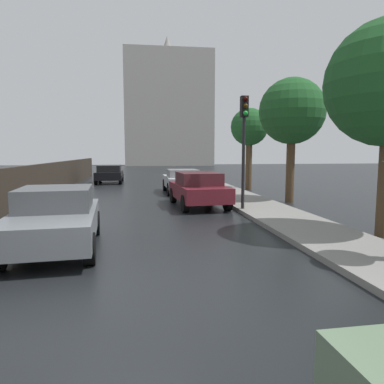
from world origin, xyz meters
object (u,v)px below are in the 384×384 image
car_maroon_far_lane (198,189)px  car_silver_near_kerb (182,180)px  car_grey_far_ahead (55,218)px  traffic_light (244,131)px  car_black_behind_camera (110,173)px  street_tree_mid (292,112)px  street_tree_near (249,128)px

car_maroon_far_lane → car_silver_near_kerb: bearing=86.6°
car_grey_far_ahead → car_maroon_far_lane: bearing=-130.8°
car_silver_near_kerb → traffic_light: (1.48, -6.68, 2.31)m
car_grey_far_ahead → traffic_light: traffic_light is taller
car_grey_far_ahead → car_black_behind_camera: 18.00m
car_grey_far_ahead → car_maroon_far_lane: car_grey_far_ahead is taller
car_maroon_far_lane → street_tree_mid: street_tree_mid is taller
street_tree_near → street_tree_mid: (0.18, -5.47, 0.34)m
car_grey_far_ahead → street_tree_mid: street_tree_mid is taller
car_silver_near_kerb → traffic_light: 7.22m
car_silver_near_kerb → car_grey_far_ahead: bearing=-112.4°
traffic_light → car_black_behind_camera: bearing=113.5°
car_maroon_far_lane → street_tree_mid: (4.28, 0.64, 3.25)m
traffic_light → street_tree_mid: bearing=38.8°
car_black_behind_camera → street_tree_mid: bearing=127.6°
traffic_light → car_maroon_far_lane: bearing=130.2°
car_black_behind_camera → street_tree_mid: size_ratio=0.71×
car_black_behind_camera → street_tree_near: size_ratio=0.80×
car_black_behind_camera → street_tree_near: bearing=145.3°
street_tree_near → car_grey_far_ahead: bearing=-125.1°
car_grey_far_ahead → street_tree_mid: 11.31m
car_black_behind_camera → traffic_light: (5.98, -13.77, 2.32)m
car_maroon_far_lane → street_tree_near: bearing=52.0°
car_grey_far_ahead → car_black_behind_camera: size_ratio=1.06×
car_maroon_far_lane → traffic_light: traffic_light is taller
car_black_behind_camera → car_maroon_far_lane: size_ratio=0.95×
street_tree_mid → car_grey_far_ahead: bearing=-142.9°
car_black_behind_camera → car_maroon_far_lane: car_maroon_far_lane is taller
car_silver_near_kerb → street_tree_near: bearing=13.8°
traffic_light → car_silver_near_kerb: bearing=102.5°
street_tree_mid → car_silver_near_kerb: bearing=134.8°
car_silver_near_kerb → street_tree_near: street_tree_near is taller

